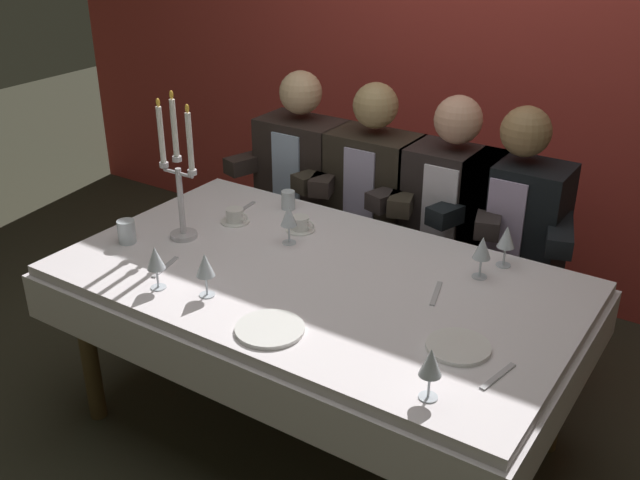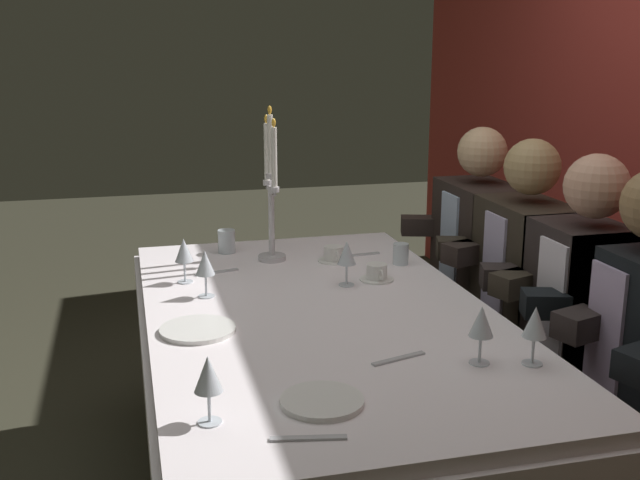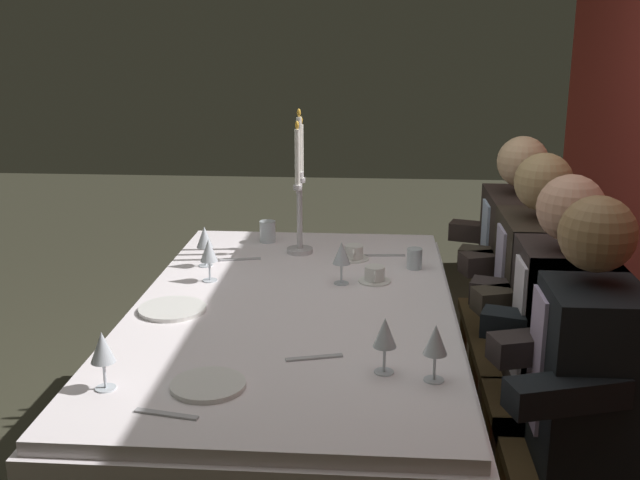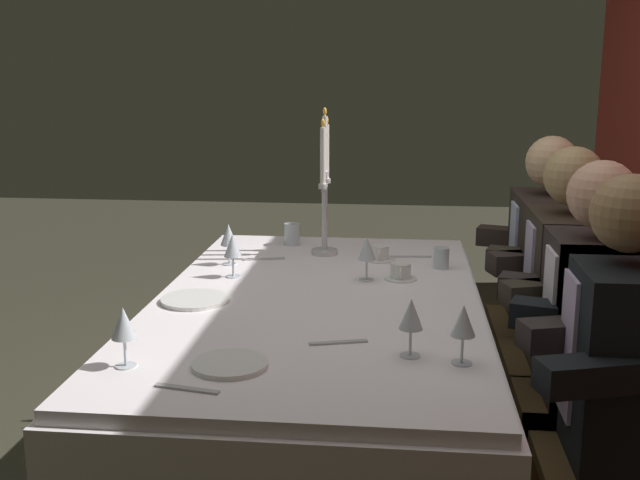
{
  "view_description": "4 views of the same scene",
  "coord_description": "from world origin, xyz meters",
  "px_view_note": "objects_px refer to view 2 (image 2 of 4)",
  "views": [
    {
      "loc": [
        1.34,
        -2.0,
        2.05
      ],
      "look_at": [
        0.01,
        0.01,
        0.88
      ],
      "focal_mm": 41.48,
      "sensor_mm": 36.0,
      "label": 1
    },
    {
      "loc": [
        2.27,
        -0.58,
        1.58
      ],
      "look_at": [
        -0.07,
        0.02,
        0.96
      ],
      "focal_mm": 43.08,
      "sensor_mm": 36.0,
      "label": 2
    },
    {
      "loc": [
        2.49,
        0.28,
        1.69
      ],
      "look_at": [
        -0.09,
        0.09,
        0.95
      ],
      "focal_mm": 43.11,
      "sensor_mm": 36.0,
      "label": 3
    },
    {
      "loc": [
        2.52,
        0.28,
        1.51
      ],
      "look_at": [
        0.07,
        0.02,
        0.96
      ],
      "focal_mm": 43.41,
      "sensor_mm": 36.0,
      "label": 4
    }
  ],
  "objects_px": {
    "wine_glass_3": "(481,323)",
    "water_tumbler_0": "(401,254)",
    "candelabra": "(271,198)",
    "dinner_plate_1": "(322,401)",
    "coffee_cup_1": "(334,255)",
    "wine_glass_2": "(347,254)",
    "coffee_cup_0": "(377,273)",
    "seated_diner_1": "(527,270)",
    "wine_glass_0": "(205,264)",
    "wine_glass_5": "(184,252)",
    "wine_glass_1": "(208,376)",
    "dining_table": "(320,345)",
    "wine_glass_4": "(535,324)",
    "seated_diner_2": "(587,304)",
    "dinner_plate_0": "(198,329)",
    "seated_diner_0": "(479,243)",
    "water_tumbler_1": "(227,241)"
  },
  "relations": [
    {
      "from": "dinner_plate_0",
      "to": "dinner_plate_1",
      "type": "height_order",
      "value": "same"
    },
    {
      "from": "wine_glass_5",
      "to": "seated_diner_2",
      "type": "height_order",
      "value": "seated_diner_2"
    },
    {
      "from": "dining_table",
      "to": "seated_diner_0",
      "type": "relative_size",
      "value": 1.56
    },
    {
      "from": "candelabra",
      "to": "wine_glass_4",
      "type": "height_order",
      "value": "candelabra"
    },
    {
      "from": "wine_glass_2",
      "to": "water_tumbler_0",
      "type": "bearing_deg",
      "value": 126.31
    },
    {
      "from": "wine_glass_0",
      "to": "coffee_cup_0",
      "type": "bearing_deg",
      "value": 93.1
    },
    {
      "from": "dinner_plate_1",
      "to": "wine_glass_4",
      "type": "height_order",
      "value": "wine_glass_4"
    },
    {
      "from": "wine_glass_0",
      "to": "wine_glass_1",
      "type": "distance_m",
      "value": 0.91
    },
    {
      "from": "coffee_cup_1",
      "to": "seated_diner_2",
      "type": "relative_size",
      "value": 0.11
    },
    {
      "from": "water_tumbler_1",
      "to": "coffee_cup_1",
      "type": "distance_m",
      "value": 0.46
    },
    {
      "from": "coffee_cup_1",
      "to": "seated_diner_0",
      "type": "distance_m",
      "value": 0.7
    },
    {
      "from": "wine_glass_4",
      "to": "coffee_cup_0",
      "type": "xyz_separation_m",
      "value": [
        -0.82,
        -0.17,
        -0.09
      ]
    },
    {
      "from": "dinner_plate_0",
      "to": "dinner_plate_1",
      "type": "distance_m",
      "value": 0.6
    },
    {
      "from": "wine_glass_0",
      "to": "water_tumbler_1",
      "type": "xyz_separation_m",
      "value": [
        -0.55,
        0.14,
        -0.07
      ]
    },
    {
      "from": "seated_diner_0",
      "to": "seated_diner_1",
      "type": "distance_m",
      "value": 0.42
    },
    {
      "from": "water_tumbler_0",
      "to": "coffee_cup_0",
      "type": "relative_size",
      "value": 0.63
    },
    {
      "from": "coffee_cup_0",
      "to": "seated_diner_0",
      "type": "relative_size",
      "value": 0.11
    },
    {
      "from": "water_tumbler_0",
      "to": "coffee_cup_1",
      "type": "height_order",
      "value": "water_tumbler_0"
    },
    {
      "from": "wine_glass_0",
      "to": "water_tumbler_1",
      "type": "bearing_deg",
      "value": 165.28
    },
    {
      "from": "wine_glass_1",
      "to": "wine_glass_4",
      "type": "bearing_deg",
      "value": 97.39
    },
    {
      "from": "dinner_plate_0",
      "to": "wine_glass_5",
      "type": "bearing_deg",
      "value": 179.45
    },
    {
      "from": "wine_glass_3",
      "to": "coffee_cup_0",
      "type": "xyz_separation_m",
      "value": [
        -0.78,
        -0.03,
        -0.09
      ]
    },
    {
      "from": "wine_glass_3",
      "to": "water_tumbler_0",
      "type": "relative_size",
      "value": 1.98
    },
    {
      "from": "wine_glass_0",
      "to": "wine_glass_2",
      "type": "xyz_separation_m",
      "value": [
        -0.0,
        0.5,
        0.0
      ]
    },
    {
      "from": "wine_glass_3",
      "to": "wine_glass_4",
      "type": "xyz_separation_m",
      "value": [
        0.04,
        0.14,
        0.0
      ]
    },
    {
      "from": "dining_table",
      "to": "dinner_plate_1",
      "type": "xyz_separation_m",
      "value": [
        0.64,
        -0.16,
        0.13
      ]
    },
    {
      "from": "coffee_cup_0",
      "to": "seated_diner_1",
      "type": "height_order",
      "value": "seated_diner_1"
    },
    {
      "from": "candelabra",
      "to": "dinner_plate_1",
      "type": "distance_m",
      "value": 1.3
    },
    {
      "from": "seated_diner_2",
      "to": "candelabra",
      "type": "bearing_deg",
      "value": -129.91
    },
    {
      "from": "coffee_cup_1",
      "to": "seated_diner_0",
      "type": "height_order",
      "value": "seated_diner_0"
    },
    {
      "from": "wine_glass_3",
      "to": "seated_diner_0",
      "type": "relative_size",
      "value": 0.13
    },
    {
      "from": "wine_glass_1",
      "to": "water_tumbler_0",
      "type": "relative_size",
      "value": 1.98
    },
    {
      "from": "wine_glass_4",
      "to": "wine_glass_1",
      "type": "bearing_deg",
      "value": -82.61
    },
    {
      "from": "candelabra",
      "to": "wine_glass_3",
      "type": "distance_m",
      "value": 1.2
    },
    {
      "from": "dinner_plate_1",
      "to": "water_tumbler_0",
      "type": "xyz_separation_m",
      "value": [
        -1.08,
        0.6,
        0.03
      ]
    },
    {
      "from": "dinner_plate_0",
      "to": "seated_diner_1",
      "type": "height_order",
      "value": "seated_diner_1"
    },
    {
      "from": "wine_glass_0",
      "to": "coffee_cup_1",
      "type": "bearing_deg",
      "value": 120.23
    },
    {
      "from": "dinner_plate_1",
      "to": "coffee_cup_1",
      "type": "xyz_separation_m",
      "value": [
        -1.19,
        0.36,
        0.02
      ]
    },
    {
      "from": "wine_glass_1",
      "to": "seated_diner_0",
      "type": "relative_size",
      "value": 0.13
    },
    {
      "from": "wine_glass_3",
      "to": "seated_diner_1",
      "type": "distance_m",
      "value": 0.97
    },
    {
      "from": "wine_glass_0",
      "to": "wine_glass_5",
      "type": "height_order",
      "value": "same"
    },
    {
      "from": "wine_glass_3",
      "to": "coffee_cup_1",
      "type": "bearing_deg",
      "value": -173.69
    },
    {
      "from": "coffee_cup_1",
      "to": "seated_diner_1",
      "type": "bearing_deg",
      "value": 67.56
    },
    {
      "from": "candelabra",
      "to": "water_tumbler_0",
      "type": "bearing_deg",
      "value": 68.88
    },
    {
      "from": "wine_glass_5",
      "to": "wine_glass_2",
      "type": "bearing_deg",
      "value": 72.19
    },
    {
      "from": "candelabra",
      "to": "dinner_plate_0",
      "type": "distance_m",
      "value": 0.84
    },
    {
      "from": "water_tumbler_1",
      "to": "wine_glass_1",
      "type": "bearing_deg",
      "value": -9.19
    },
    {
      "from": "wine_glass_0",
      "to": "seated_diner_1",
      "type": "height_order",
      "value": "seated_diner_1"
    },
    {
      "from": "dining_table",
      "to": "candelabra",
      "type": "relative_size",
      "value": 3.18
    },
    {
      "from": "dinner_plate_1",
      "to": "coffee_cup_0",
      "type": "distance_m",
      "value": 1.01
    }
  ]
}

